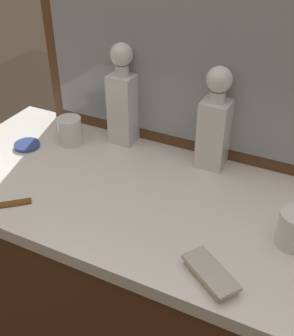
{
  "coord_description": "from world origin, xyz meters",
  "views": [
    {
      "loc": [
        0.39,
        -0.78,
        1.62
      ],
      "look_at": [
        0.0,
        0.0,
        1.03
      ],
      "focal_mm": 44.54,
      "sensor_mm": 36.0,
      "label": 1
    }
  ],
  "objects_px": {
    "crystal_decanter_left": "(123,104)",
    "porcelain_dish": "(27,145)",
    "crystal_tumbler_front": "(70,132)",
    "crystal_tumbler_far_left": "(294,230)",
    "tortoiseshell_comb": "(6,205)",
    "crystal_decanter_front": "(214,128)",
    "silver_brush_front": "(210,274)"
  },
  "relations": [
    {
      "from": "silver_brush_front",
      "to": "porcelain_dish",
      "type": "xyz_separation_m",
      "value": [
        -0.68,
        0.25,
        -0.01
      ]
    },
    {
      "from": "crystal_tumbler_far_left",
      "to": "crystal_decanter_left",
      "type": "bearing_deg",
      "value": 157.02
    },
    {
      "from": "crystal_tumbler_far_left",
      "to": "silver_brush_front",
      "type": "height_order",
      "value": "crystal_tumbler_far_left"
    },
    {
      "from": "crystal_decanter_left",
      "to": "crystal_decanter_front",
      "type": "xyz_separation_m",
      "value": [
        0.29,
        -0.01,
        -0.01
      ]
    },
    {
      "from": "crystal_tumbler_far_left",
      "to": "tortoiseshell_comb",
      "type": "height_order",
      "value": "crystal_tumbler_far_left"
    },
    {
      "from": "crystal_tumbler_front",
      "to": "crystal_tumbler_far_left",
      "type": "bearing_deg",
      "value": -11.94
    },
    {
      "from": "crystal_decanter_front",
      "to": "porcelain_dish",
      "type": "relative_size",
      "value": 3.77
    },
    {
      "from": "crystal_decanter_left",
      "to": "tortoiseshell_comb",
      "type": "relative_size",
      "value": 2.93
    },
    {
      "from": "crystal_decanter_left",
      "to": "crystal_tumbler_front",
      "type": "distance_m",
      "value": 0.19
    },
    {
      "from": "crystal_decanter_left",
      "to": "crystal_tumbler_far_left",
      "type": "xyz_separation_m",
      "value": [
        0.56,
        -0.24,
        -0.09
      ]
    },
    {
      "from": "crystal_tumbler_front",
      "to": "crystal_tumbler_far_left",
      "type": "xyz_separation_m",
      "value": [
        0.71,
        -0.15,
        0.0
      ]
    },
    {
      "from": "crystal_decanter_front",
      "to": "crystal_tumbler_far_left",
      "type": "height_order",
      "value": "crystal_decanter_front"
    },
    {
      "from": "crystal_tumbler_far_left",
      "to": "tortoiseshell_comb",
      "type": "relative_size",
      "value": 0.81
    },
    {
      "from": "crystal_decanter_front",
      "to": "silver_brush_front",
      "type": "distance_m",
      "value": 0.45
    },
    {
      "from": "porcelain_dish",
      "to": "tortoiseshell_comb",
      "type": "relative_size",
      "value": 0.74
    },
    {
      "from": "tortoiseshell_comb",
      "to": "crystal_decanter_front",
      "type": "bearing_deg",
      "value": 45.67
    },
    {
      "from": "crystal_decanter_left",
      "to": "crystal_tumbler_front",
      "type": "height_order",
      "value": "crystal_decanter_left"
    },
    {
      "from": "crystal_decanter_front",
      "to": "crystal_tumbler_far_left",
      "type": "xyz_separation_m",
      "value": [
        0.27,
        -0.23,
        -0.08
      ]
    },
    {
      "from": "tortoiseshell_comb",
      "to": "crystal_tumbler_front",
      "type": "bearing_deg",
      "value": 95.36
    },
    {
      "from": "crystal_decanter_front",
      "to": "crystal_tumbler_far_left",
      "type": "bearing_deg",
      "value": -40.34
    },
    {
      "from": "crystal_decanter_left",
      "to": "porcelain_dish",
      "type": "bearing_deg",
      "value": -145.84
    },
    {
      "from": "crystal_decanter_left",
      "to": "silver_brush_front",
      "type": "xyz_separation_m",
      "value": [
        0.43,
        -0.42,
        -0.12
      ]
    },
    {
      "from": "crystal_tumbler_front",
      "to": "silver_brush_front",
      "type": "height_order",
      "value": "crystal_tumbler_front"
    },
    {
      "from": "crystal_decanter_left",
      "to": "porcelain_dish",
      "type": "distance_m",
      "value": 0.33
    },
    {
      "from": "crystal_tumbler_front",
      "to": "tortoiseshell_comb",
      "type": "distance_m",
      "value": 0.34
    },
    {
      "from": "crystal_tumbler_far_left",
      "to": "crystal_tumbler_front",
      "type": "bearing_deg",
      "value": 168.06
    },
    {
      "from": "crystal_tumbler_far_left",
      "to": "porcelain_dish",
      "type": "distance_m",
      "value": 0.82
    },
    {
      "from": "crystal_tumbler_front",
      "to": "silver_brush_front",
      "type": "distance_m",
      "value": 0.66
    },
    {
      "from": "crystal_decanter_front",
      "to": "porcelain_dish",
      "type": "xyz_separation_m",
      "value": [
        -0.54,
        -0.16,
        -0.11
      ]
    },
    {
      "from": "crystal_tumbler_front",
      "to": "crystal_tumbler_far_left",
      "type": "relative_size",
      "value": 1.0
    },
    {
      "from": "crystal_decanter_left",
      "to": "porcelain_dish",
      "type": "relative_size",
      "value": 3.99
    },
    {
      "from": "tortoiseshell_comb",
      "to": "crystal_tumbler_far_left",
      "type": "bearing_deg",
      "value": 15.13
    }
  ]
}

